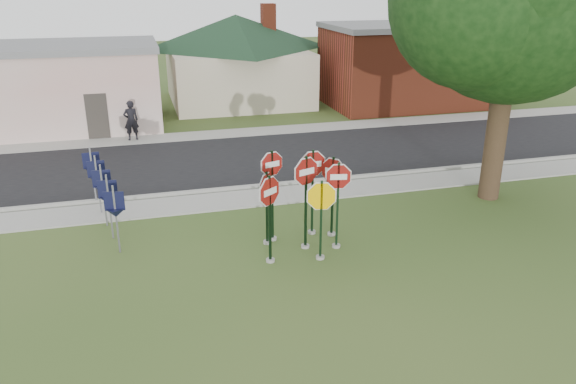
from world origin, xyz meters
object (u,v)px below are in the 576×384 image
object	(u,v)px
stop_sign_left	(270,207)
stop_sign_yellow	(321,210)
stop_sign_center	(306,189)
pedestrian	(131,120)

from	to	relation	value
stop_sign_left	stop_sign_yellow	bearing A→B (deg)	-7.98
stop_sign_yellow	stop_sign_left	distance (m)	1.39
stop_sign_center	stop_sign_left	size ratio (longest dim) A/B	1.10
stop_sign_center	stop_sign_yellow	bearing A→B (deg)	-75.59
stop_sign_yellow	stop_sign_left	world-z (taller)	stop_sign_left
stop_sign_center	stop_sign_yellow	xyz separation A→B (m)	(0.20, -0.76, -0.35)
stop_sign_yellow	pedestrian	world-z (taller)	stop_sign_yellow
stop_sign_yellow	stop_sign_left	bearing A→B (deg)	172.02
stop_sign_yellow	pedestrian	size ratio (longest dim) A/B	1.28
stop_sign_center	stop_sign_left	world-z (taller)	stop_sign_center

